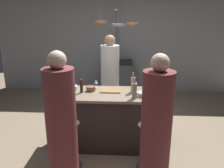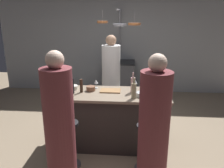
% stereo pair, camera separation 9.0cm
% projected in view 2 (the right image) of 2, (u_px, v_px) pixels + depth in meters
% --- Properties ---
extents(ground_plane, '(9.00, 9.00, 0.00)m').
position_uv_depth(ground_plane, '(111.00, 144.00, 3.93)').
color(ground_plane, gray).
extents(back_wall, '(6.40, 0.16, 2.60)m').
position_uv_depth(back_wall, '(120.00, 43.00, 6.26)').
color(back_wall, '#9EA3A8').
rests_on(back_wall, ground_plane).
extents(kitchen_island, '(1.80, 0.72, 0.90)m').
position_uv_depth(kitchen_island, '(111.00, 119.00, 3.79)').
color(kitchen_island, '#332D2B').
rests_on(kitchen_island, ground_plane).
extents(stove_range, '(0.80, 0.64, 0.89)m').
position_uv_depth(stove_range, '(119.00, 78.00, 6.13)').
color(stove_range, '#47474C').
rests_on(stove_range, ground_plane).
extents(chef, '(0.36, 0.36, 1.70)m').
position_uv_depth(chef, '(111.00, 81.00, 4.65)').
color(chef, white).
rests_on(chef, ground_plane).
extents(bar_stool_left, '(0.28, 0.28, 0.68)m').
position_uv_depth(bar_stool_left, '(70.00, 142.00, 3.27)').
color(bar_stool_left, '#4C4C51').
rests_on(bar_stool_left, ground_plane).
extents(guest_left, '(0.36, 0.36, 1.72)m').
position_uv_depth(guest_left, '(60.00, 127.00, 2.79)').
color(guest_left, brown).
rests_on(guest_left, ground_plane).
extents(bar_stool_right, '(0.28, 0.28, 0.68)m').
position_uv_depth(bar_stool_right, '(145.00, 145.00, 3.19)').
color(bar_stool_right, '#4C4C51').
rests_on(bar_stool_right, ground_plane).
extents(guest_right, '(0.36, 0.36, 1.70)m').
position_uv_depth(guest_right, '(154.00, 131.00, 2.72)').
color(guest_right, brown).
rests_on(guest_right, ground_plane).
extents(overhead_pot_rack, '(0.89, 1.40, 2.17)m').
position_uv_depth(overhead_pot_rack, '(120.00, 32.00, 5.23)').
color(overhead_pot_rack, gray).
rests_on(overhead_pot_rack, ground_plane).
extents(cutting_board, '(0.32, 0.22, 0.02)m').
position_uv_depth(cutting_board, '(110.00, 91.00, 3.74)').
color(cutting_board, '#997047').
rests_on(cutting_board, kitchen_island).
extents(pepper_mill, '(0.05, 0.05, 0.21)m').
position_uv_depth(pepper_mill, '(81.00, 86.00, 3.67)').
color(pepper_mill, '#382319').
rests_on(pepper_mill, kitchen_island).
extents(wine_bottle_dark, '(0.07, 0.07, 0.31)m').
position_uv_depth(wine_bottle_dark, '(72.00, 86.00, 3.61)').
color(wine_bottle_dark, black).
rests_on(wine_bottle_dark, kitchen_island).
extents(wine_bottle_rose, '(0.07, 0.07, 0.32)m').
position_uv_depth(wine_bottle_rose, '(133.00, 85.00, 3.66)').
color(wine_bottle_rose, '#B78C8E').
rests_on(wine_bottle_rose, kitchen_island).
extents(wine_bottle_white, '(0.07, 0.07, 0.31)m').
position_uv_depth(wine_bottle_white, '(134.00, 91.00, 3.40)').
color(wine_bottle_white, gray).
rests_on(wine_bottle_white, kitchen_island).
extents(wine_bottle_amber, '(0.07, 0.07, 0.32)m').
position_uv_depth(wine_bottle_amber, '(70.00, 88.00, 3.51)').
color(wine_bottle_amber, brown).
rests_on(wine_bottle_amber, kitchen_island).
extents(wine_bottle_green, '(0.07, 0.07, 0.32)m').
position_uv_depth(wine_bottle_green, '(160.00, 82.00, 3.81)').
color(wine_bottle_green, '#193D23').
rests_on(wine_bottle_green, kitchen_island).
extents(wine_glass_near_right_guest, '(0.07, 0.07, 0.15)m').
position_uv_depth(wine_glass_near_right_guest, '(135.00, 82.00, 3.86)').
color(wine_glass_near_right_guest, silver).
rests_on(wine_glass_near_right_guest, kitchen_island).
extents(wine_glass_by_chef, '(0.07, 0.07, 0.15)m').
position_uv_depth(wine_glass_by_chef, '(157.00, 86.00, 3.68)').
color(wine_glass_by_chef, silver).
rests_on(wine_glass_by_chef, kitchen_island).
extents(wine_glass_near_left_guest, '(0.07, 0.07, 0.15)m').
position_uv_depth(wine_glass_near_left_guest, '(96.00, 82.00, 3.86)').
color(wine_glass_near_left_guest, silver).
rests_on(wine_glass_near_left_guest, kitchen_island).
extents(mixing_bowl_ceramic, '(0.16, 0.16, 0.06)m').
position_uv_depth(mixing_bowl_ceramic, '(73.00, 87.00, 3.82)').
color(mixing_bowl_ceramic, silver).
rests_on(mixing_bowl_ceramic, kitchen_island).
extents(mixing_bowl_wooden, '(0.14, 0.14, 0.08)m').
position_uv_depth(mixing_bowl_wooden, '(91.00, 88.00, 3.75)').
color(mixing_bowl_wooden, brown).
rests_on(mixing_bowl_wooden, kitchen_island).
extents(mixing_bowl_steel, '(0.18, 0.18, 0.06)m').
position_uv_depth(mixing_bowl_steel, '(142.00, 94.00, 3.51)').
color(mixing_bowl_steel, '#B7B7BC').
rests_on(mixing_bowl_steel, kitchen_island).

